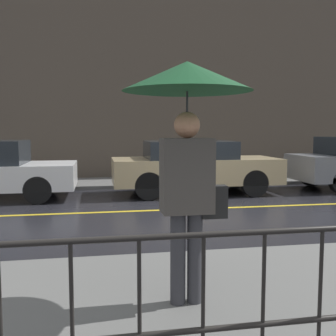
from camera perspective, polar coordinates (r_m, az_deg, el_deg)
The scene contains 6 objects.
ground_plane at distance 8.66m, azimuth 6.11°, elevation -5.86°, with size 80.00×80.00×0.00m, color black.
sidewalk_far at distance 12.74m, azimuth 0.74°, elevation -1.95°, with size 28.00×2.12×0.10m.
lane_marking at distance 8.66m, azimuth 6.11°, elevation -5.84°, with size 25.20×0.12×0.01m.
building_storefront at distance 13.91m, azimuth -0.21°, elevation 11.92°, with size 28.00×0.30×6.52m.
pedestrian at distance 3.53m, azimuth 2.85°, elevation 8.34°, with size 1.16×1.16×2.20m.
car_tan at distance 10.53m, azimuth 3.80°, elevation 0.25°, with size 4.40×1.73×1.42m.
Camera 1 is at (-2.39, -8.15, 1.70)m, focal length 42.00 mm.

